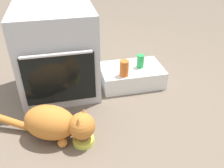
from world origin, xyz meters
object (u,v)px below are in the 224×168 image
Objects in this scene: pantry_cabinet at (131,75)px; soda_can at (141,61)px; oven at (57,52)px; cat at (56,123)px; food_bowl at (84,140)px; sauce_jar at (124,68)px.

pantry_cabinet is 0.16m from soda_can.
cat is (-0.06, -0.62, -0.23)m from oven.
pantry_cabinet is 3.84× the size of food_bowl.
pantry_cabinet is 0.85m from food_bowl.
food_bowl is at bearing -129.04° from pantry_cabinet.
soda_can is at bearing -3.80° from oven.
oven is at bearing 111.07° from cat.
oven reaches higher than sauce_jar.
food_bowl is 0.20× the size of cat.
oven is 5.27× the size of sauce_jar.
soda_can is at bearing -4.10° from pantry_cabinet.
oven is 0.66m from cat.
soda_can is (0.08, -0.01, 0.14)m from pantry_cabinet.
soda_can is (0.61, 0.66, 0.20)m from food_bowl.
pantry_cabinet is at bearing 50.96° from food_bowl.
sauce_jar reaches higher than cat.
oven reaches higher than cat.
pantry_cabinet is at bearing 65.74° from cat.
sauce_jar is (0.60, 0.46, 0.10)m from cat.
oven reaches higher than food_bowl.
pantry_cabinet is 0.91m from cat.
oven is 0.71m from pantry_cabinet.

